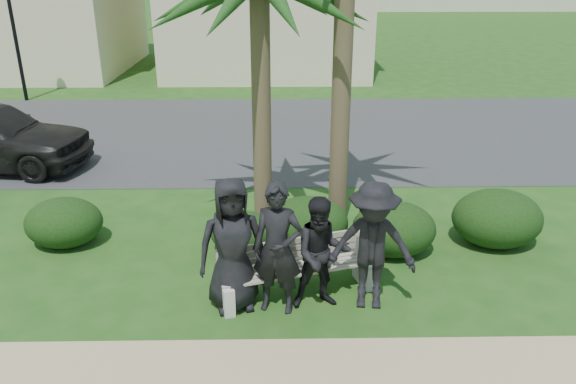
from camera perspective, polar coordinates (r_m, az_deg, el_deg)
name	(u,v)px	position (r m, az deg, el deg)	size (l,w,h in m)	color
ground	(317,295)	(8.07, 2.99, -10.38)	(160.00, 160.00, 0.00)	#1A4814
footpath	(328,384)	(6.63, 4.07, -18.85)	(30.00, 1.60, 0.01)	tan
asphalt_street	(298,133)	(15.40, 1.02, 6.02)	(160.00, 8.00, 0.01)	#2D2D30
street_lamp	(10,9)	(20.63, -26.39, 16.35)	(0.36, 0.36, 4.29)	black
park_bench	(298,272)	(7.90, 0.99, -8.16)	(2.33, 1.12, 0.77)	gray
man_a	(232,245)	(7.40, -5.68, -5.38)	(0.91, 0.59, 1.86)	black
man_b	(278,249)	(7.31, -1.07, -5.79)	(0.66, 0.44, 1.82)	black
man_c	(322,254)	(7.46, 3.45, -6.27)	(0.77, 0.60, 1.58)	black
man_d	(372,246)	(7.47, 8.54, -5.49)	(1.16, 0.67, 1.80)	black
hedge_a	(64,221)	(9.93, -21.83, -2.76)	(1.26, 1.04, 0.82)	black
hedge_c	(243,231)	(9.07, -4.62, -3.99)	(1.04, 0.86, 0.68)	black
hedge_d	(308,222)	(9.15, 2.03, -3.03)	(1.32, 1.09, 0.86)	black
hedge_e	(394,227)	(9.10, 10.71, -3.56)	(1.34, 1.11, 0.87)	black
hedge_f	(497,217)	(9.83, 20.49, -2.36)	(1.47, 1.21, 0.96)	black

